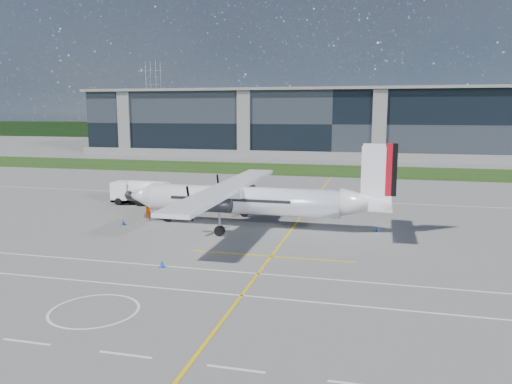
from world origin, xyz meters
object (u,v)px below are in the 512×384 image
Objects in this scene: safety_cone_portwing at (162,264)px; safety_cone_stbdwing at (259,200)px; turboprop_aircraft at (253,184)px; safety_cone_nose_port at (123,222)px; ground_crew_person at (148,210)px; pylon_west at (154,99)px; baggage_tug at (188,203)px; safety_cone_tail at (378,229)px; fuel_tanker_truck at (138,192)px; safety_cone_nose_stbd at (145,215)px.

safety_cone_stbdwing is at bearing 88.81° from safety_cone_portwing.
safety_cone_nose_port is (-11.83, -2.23, -3.65)m from turboprop_aircraft.
ground_crew_person is 2.81m from safety_cone_nose_port.
pylon_west is 10.97× the size of baggage_tug.
pylon_west is 60.00× the size of safety_cone_stbdwing.
safety_cone_tail is at bearing 7.40° from safety_cone_nose_port.
turboprop_aircraft is at bearing -32.23° from baggage_tug.
turboprop_aircraft is 3.63× the size of fuel_tanker_truck.
turboprop_aircraft is at bearing -60.59° from ground_crew_person.
ground_crew_person is 21.59m from safety_cone_tail.
safety_cone_tail and safety_cone_nose_stbd have the same top height.
turboprop_aircraft is 12.44× the size of ground_crew_person.
pylon_west reaches higher than safety_cone_nose_port.
safety_cone_nose_stbd is at bearing 83.35° from safety_cone_nose_port.
safety_cone_nose_stbd is (-11.41, 1.39, -3.65)m from turboprop_aircraft.
safety_cone_nose_stbd is at bearing -129.05° from safety_cone_stbdwing.
safety_cone_tail is (19.50, -4.52, -0.57)m from baggage_tug.
fuel_tanker_truck is 14.34× the size of safety_cone_stbdwing.
ground_crew_person is 4.18× the size of safety_cone_nose_port.
safety_cone_stbdwing is 1.00× the size of safety_cone_tail.
safety_cone_nose_port is (-1.41, -2.30, -0.79)m from ground_crew_person.
safety_cone_stbdwing and safety_cone_nose_stbd have the same top height.
safety_cone_tail is (11.14, 0.75, -3.65)m from turboprop_aircraft.
fuel_tanker_truck is at bearing 153.71° from turboprop_aircraft.
ground_crew_person is (-10.42, 0.06, -2.85)m from turboprop_aircraft.
turboprop_aircraft is 12.06m from safety_cone_nose_stbd.
safety_cone_nose_port and safety_cone_portwing have the same top height.
safety_cone_tail is at bearing 44.39° from safety_cone_portwing.
fuel_tanker_truck is 14.34× the size of safety_cone_tail.
baggage_tug is at bearing -18.33° from fuel_tanker_truck.
fuel_tanker_truck is (-15.35, 7.59, -2.56)m from turboprop_aircraft.
turboprop_aircraft is 10.80m from ground_crew_person.
safety_cone_stbdwing is at bearing 50.51° from baggage_tug.
fuel_tanker_truck is at bearing 109.73° from safety_cone_nose_port.
baggage_tug is 5.60m from ground_crew_person.
safety_cone_nose_port is at bearing -172.60° from safety_cone_tail.
turboprop_aircraft is (79.34, -147.18, -11.10)m from pylon_west.
turboprop_aircraft is 10.35m from baggage_tug.
turboprop_aircraft is 52.00× the size of safety_cone_tail.
baggage_tug is 1.31× the size of ground_crew_person.
safety_cone_stbdwing is at bearing -60.29° from pylon_west.
fuel_tanker_truck reaches higher than safety_cone_nose_port.
safety_cone_nose_port is at bearing -122.60° from safety_cone_stbdwing.
ground_crew_person reaches higher than safety_cone_nose_port.
safety_cone_tail is (22.97, 2.98, 0.00)m from safety_cone_nose_port.
ground_crew_person is (68.92, -147.11, -13.96)m from pylon_west.
baggage_tug is 5.47× the size of safety_cone_nose_port.
ground_crew_person reaches higher than safety_cone_tail.
safety_cone_nose_port is 1.00× the size of safety_cone_stbdwing.
ground_crew_person is (4.93, -7.52, -0.30)m from fuel_tanker_truck.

